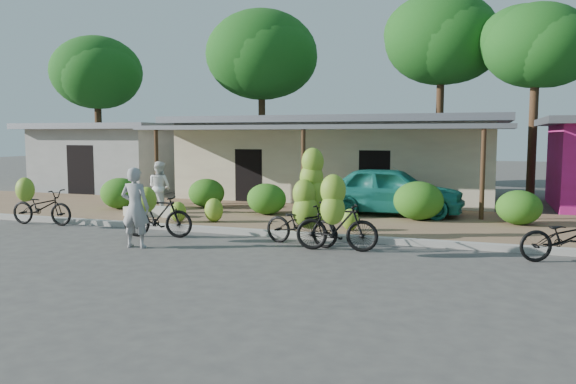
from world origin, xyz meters
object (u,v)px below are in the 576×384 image
Objects in this scene: bike_left at (156,214)px; sack_far at (135,212)px; teal_van at (391,191)px; bike_far_right at (568,237)px; tree_far_center at (259,53)px; sack_near at (164,212)px; tree_near_right at (531,44)px; vendor at (135,208)px; bike_center at (306,209)px; tree_back_left at (95,71)px; bystander at (160,187)px; bike_right at (336,220)px; tree_center_right at (438,38)px; bike_far_left at (40,205)px.

bike_left is 3.39m from sack_far.
bike_far_right is at bearing -139.54° from teal_van.
sack_far is (1.12, -12.88, -6.62)m from tree_far_center.
tree_near_right is at bearing 45.59° from sack_near.
bike_far_right is at bearing -48.76° from tree_far_center.
vendor is (-9.34, -1.71, 0.43)m from bike_far_right.
tree_far_center reaches higher than bike_center.
bike_far_right is (0.02, -13.35, -5.92)m from tree_near_right.
tree_back_left is at bearing 135.93° from sack_near.
sack_far is 0.45× the size of bystander.
bike_far_right is at bearing -9.44° from sack_far.
bike_right is 0.43× the size of teal_van.
bike_right is 4.68m from vendor.
tree_near_right reaches higher than bike_center.
bike_center is at bearing 163.71° from teal_van.
bystander is (-0.62, 0.79, 0.68)m from sack_near.
tree_far_center is 20.75m from bike_far_right.
bike_far_right is (5.73, -0.10, -0.33)m from bike_center.
tree_center_right is at bearing 5.46° from bike_center.
teal_van reaches higher than bike_far_left.
bike_left is at bearing -61.34° from sack_near.
tree_far_center is 13.09m from tree_near_right.
bike_far_left is at bearing 71.29° from bike_left.
tree_center_right is 2.07× the size of teal_van.
vendor reaches higher than sack_far.
tree_center_right is (17.00, 3.50, 1.30)m from tree_back_left.
tree_far_center reaches higher than vendor.
vendor is at bearing 128.49° from bike_center.
bike_right is at bearing -102.86° from bike_left.
tree_back_left is at bearing 46.05° from bike_right.
tree_center_right is at bearing 62.15° from sack_near.
sack_near is 4.26m from vendor.
teal_van is (1.27, 4.84, 0.03)m from bike_center.
bike_center reaches higher than bike_left.
bike_right reaches higher than bystander.
bike_far_right reaches higher than sack_near.
bike_left is (3.45, -15.32, -6.27)m from tree_far_center.
bike_far_right is 6.67m from teal_van.
bike_center is at bearing 70.10° from bike_far_right.
tree_center_right reaches higher than sack_far.
bike_left reaches higher than sack_far.
tree_back_left is 3.69× the size of bike_far_right.
bike_left is at bearing -46.30° from sack_far.
tree_far_center reaches higher than tree_near_right.
sack_far is (-7.12, 2.63, -0.47)m from bike_right.
bike_right is 2.27× the size of sack_near.
tree_center_right is 18.95m from vendor.
bike_right is at bearing 165.10° from bystander.
sack_far is at bearing -169.19° from sack_near.
tree_center_right is 19.31m from bike_far_left.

